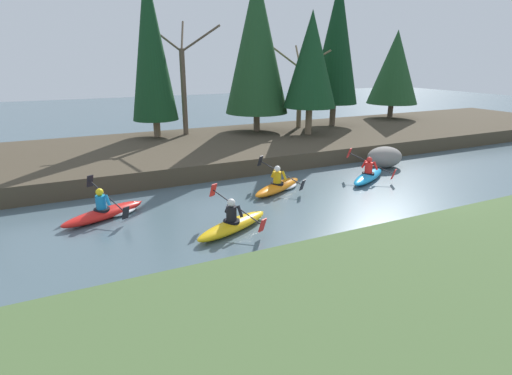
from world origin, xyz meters
TOP-DOWN VIEW (x-y plane):
  - ground_plane at (0.00, 0.00)m, footprint 90.00×90.00m
  - riverbank_far at (0.00, 9.54)m, footprint 44.00×8.69m
  - conifer_tree_far_left at (-5.30, 12.12)m, footprint 2.37×2.37m
  - conifer_tree_left at (0.32, 11.41)m, footprint 3.55×3.55m
  - conifer_tree_mid_left at (2.52, 9.30)m, footprint 2.87×2.87m
  - conifer_tree_centre at (5.56, 11.28)m, footprint 2.86×2.86m
  - conifer_tree_mid_right at (11.19, 12.18)m, footprint 3.44×3.44m
  - bare_tree_mid_upstream at (-3.69, 12.15)m, footprint 3.33×3.29m
  - bare_tree_mid_downstream at (3.17, 11.46)m, footprint 2.69×2.66m
  - kayaker_lead at (1.18, 2.62)m, footprint 2.64×1.96m
  - kayaker_middle at (-2.73, 3.03)m, footprint 2.67×1.93m
  - kayaker_trailing at (-5.70, 0.35)m, footprint 2.70×1.96m
  - kayaker_far_back at (-8.88, 2.97)m, footprint 2.70×1.95m
  - boulder_midstream at (3.23, 3.98)m, footprint 1.68×1.31m

SIDE VIEW (x-z plane):
  - ground_plane at x=0.00m, z-range 0.00..0.00m
  - kayaker_middle at x=-2.73m, z-range -0.40..0.80m
  - kayaker_far_back at x=-8.88m, z-range -0.40..0.80m
  - kayaker_lead at x=1.18m, z-range -0.38..0.82m
  - kayaker_trailing at x=-5.70m, z-range -0.38..0.82m
  - riverbank_far at x=0.00m, z-range 0.00..0.73m
  - boulder_midstream at x=3.23m, z-range 0.00..0.95m
  - bare_tree_mid_downstream at x=3.17m, z-range 0.59..5.40m
  - bare_tree_mid_upstream at x=-3.69m, z-range 0.55..6.57m
  - conifer_tree_mid_right at x=11.19m, z-range 1.23..7.10m
  - conifer_tree_mid_left at x=2.52m, z-range 1.45..7.90m
  - conifer_tree_far_left at x=-5.30m, z-range 1.17..9.71m
  - conifer_tree_left at x=0.32m, z-range 1.25..9.87m
  - conifer_tree_centre at x=5.56m, z-range 1.39..10.01m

